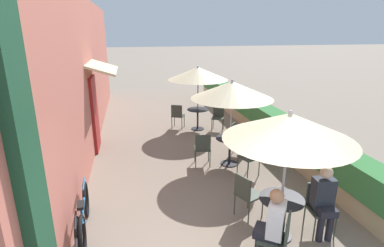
% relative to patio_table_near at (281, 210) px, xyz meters
% --- Properties ---
extents(cafe_facade_wall, '(0.98, 13.92, 4.20)m').
position_rel_patio_table_near_xyz_m(cafe_facade_wall, '(-3.48, 5.24, 1.58)').
color(cafe_facade_wall, '#C66B5B').
rests_on(cafe_facade_wall, ground_plane).
extents(planter_hedge, '(0.60, 12.92, 1.01)m').
position_rel_patio_table_near_xyz_m(planter_hedge, '(1.82, 5.28, 0.03)').
color(planter_hedge, tan).
rests_on(planter_hedge, ground_plane).
extents(patio_table_near, '(0.72, 0.72, 0.72)m').
position_rel_patio_table_near_xyz_m(patio_table_near, '(0.00, 0.00, 0.00)').
color(patio_table_near, black).
rests_on(patio_table_near, ground_plane).
extents(patio_umbrella_near, '(2.00, 2.00, 2.20)m').
position_rel_patio_table_near_xyz_m(patio_umbrella_near, '(0.00, 0.00, 1.44)').
color(patio_umbrella_near, '#B7B7BC').
rests_on(patio_umbrella_near, ground_plane).
extents(cafe_chair_near_left, '(0.44, 0.44, 0.87)m').
position_rel_patio_table_near_xyz_m(cafe_chair_near_left, '(0.71, 0.00, 0.01)').
color(cafe_chair_near_left, '#384238').
rests_on(cafe_chair_near_left, ground_plane).
extents(seated_patron_near_left, '(0.36, 0.43, 1.25)m').
position_rel_patio_table_near_xyz_m(seated_patron_near_left, '(0.69, -0.11, 0.18)').
color(seated_patron_near_left, '#23232D').
rests_on(seated_patron_near_left, ground_plane).
extents(cafe_chair_near_right, '(0.53, 0.53, 0.87)m').
position_rel_patio_table_near_xyz_m(cafe_chair_near_right, '(-0.35, 0.61, 0.01)').
color(cafe_chair_near_right, '#384238').
rests_on(cafe_chair_near_right, ground_plane).
extents(cafe_chair_near_back, '(0.56, 0.56, 0.87)m').
position_rel_patio_table_near_xyz_m(cafe_chair_near_back, '(-0.35, -0.61, 0.01)').
color(cafe_chair_near_back, '#384238').
rests_on(cafe_chair_near_back, ground_plane).
extents(seated_patron_near_back, '(0.51, 0.49, 1.25)m').
position_rel_patio_table_near_xyz_m(seated_patron_near_back, '(-0.44, -0.55, 0.18)').
color(seated_patron_near_back, '#23232D').
rests_on(seated_patron_near_back, ground_plane).
extents(coffee_cup_near, '(0.07, 0.07, 0.09)m').
position_rel_patio_table_near_xyz_m(coffee_cup_near, '(-0.05, -0.05, 0.26)').
color(coffee_cup_near, '#232328').
rests_on(coffee_cup_near, patio_table_near).
extents(patio_table_mid, '(0.72, 0.72, 0.72)m').
position_rel_patio_table_near_xyz_m(patio_table_mid, '(0.10, 2.88, 0.00)').
color(patio_table_mid, black).
rests_on(patio_table_mid, ground_plane).
extents(patio_umbrella_mid, '(2.00, 2.00, 2.20)m').
position_rel_patio_table_near_xyz_m(patio_umbrella_mid, '(0.10, 2.88, 1.44)').
color(patio_umbrella_mid, '#B7B7BC').
rests_on(patio_umbrella_mid, ground_plane).
extents(cafe_chair_mid_left, '(0.56, 0.56, 0.87)m').
position_rel_patio_table_near_xyz_m(cafe_chair_mid_left, '(0.48, 3.47, 0.01)').
color(cafe_chair_mid_left, '#384238').
rests_on(cafe_chair_mid_left, ground_plane).
extents(cafe_chair_mid_right, '(0.46, 0.46, 0.87)m').
position_rel_patio_table_near_xyz_m(cafe_chair_mid_right, '(-0.61, 2.91, 0.01)').
color(cafe_chair_mid_right, '#384238').
rests_on(cafe_chair_mid_right, ground_plane).
extents(cafe_chair_mid_back, '(0.52, 0.52, 0.87)m').
position_rel_patio_table_near_xyz_m(cafe_chair_mid_back, '(0.42, 2.25, 0.01)').
color(cafe_chair_mid_back, '#384238').
rests_on(cafe_chair_mid_back, ground_plane).
extents(coffee_cup_mid, '(0.07, 0.07, 0.09)m').
position_rel_patio_table_near_xyz_m(coffee_cup_mid, '(-0.01, 2.94, 0.26)').
color(coffee_cup_mid, '#232328').
rests_on(coffee_cup_mid, patio_table_mid).
extents(patio_table_far, '(0.72, 0.72, 0.72)m').
position_rel_patio_table_near_xyz_m(patio_table_far, '(-0.08, 5.81, 0.00)').
color(patio_table_far, black).
rests_on(patio_table_far, ground_plane).
extents(patio_umbrella_far, '(2.00, 2.00, 2.20)m').
position_rel_patio_table_near_xyz_m(patio_umbrella_far, '(-0.08, 5.81, 1.44)').
color(patio_umbrella_far, '#B7B7BC').
rests_on(patio_umbrella_far, ground_plane).
extents(cafe_chair_far_left, '(0.53, 0.53, 0.87)m').
position_rel_patio_table_near_xyz_m(cafe_chair_far_left, '(0.60, 5.60, 0.01)').
color(cafe_chair_far_left, '#384238').
rests_on(cafe_chair_far_left, ground_plane).
extents(cafe_chair_far_right, '(0.53, 0.53, 0.87)m').
position_rel_patio_table_near_xyz_m(cafe_chair_far_right, '(-0.75, 6.02, 0.01)').
color(cafe_chair_far_right, '#384238').
rests_on(cafe_chair_far_right, ground_plane).
extents(coffee_cup_far, '(0.07, 0.07, 0.09)m').
position_rel_patio_table_near_xyz_m(coffee_cup_far, '(-0.07, 5.90, 0.26)').
color(coffee_cup_far, white).
rests_on(coffee_cup_far, patio_table_far).
extents(bicycle_second, '(0.20, 1.75, 0.76)m').
position_rel_patio_table_near_xyz_m(bicycle_second, '(-3.18, 0.73, -0.16)').
color(bicycle_second, black).
rests_on(bicycle_second, ground_plane).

